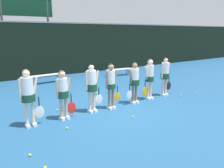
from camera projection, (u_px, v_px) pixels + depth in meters
The scene contains 22 objects.
ground_plane at pixel (112, 107), 8.32m from camera, with size 140.00×140.00×0.00m, color #235684.
fence_windscreen at pixel (50, 49), 13.80m from camera, with size 60.00×0.08×3.41m.
scoreboard at pixel (25, 13), 13.78m from camera, with size 3.42×0.15×5.15m.
bench_courtside at pixel (119, 70), 14.27m from camera, with size 1.73×0.55×0.44m.
bench_far at pixel (46, 76), 12.16m from camera, with size 1.71×0.42×0.47m.
player_0 at pixel (28, 93), 6.41m from camera, with size 0.68×0.40×1.76m.
player_1 at pixel (63, 91), 6.99m from camera, with size 0.67×0.37×1.63m.
player_2 at pixel (92, 84), 7.61m from camera, with size 0.66×0.38×1.72m.
player_3 at pixel (111, 82), 7.96m from camera, with size 0.61×0.33×1.70m.
player_4 at pixel (135, 80), 8.58m from camera, with size 0.65×0.38×1.65m.
player_5 at pixel (150, 76), 9.11m from camera, with size 0.64×0.34×1.72m.
player_6 at pixel (165, 74), 9.64m from camera, with size 0.67×0.38×1.71m.
tennis_ball_0 at pixel (181, 95), 9.75m from camera, with size 0.07×0.07×0.07m, color #CCE033.
tennis_ball_1 at pixel (67, 128), 6.44m from camera, with size 0.07×0.07×0.07m, color #CCE033.
tennis_ball_2 at pixel (158, 97), 9.55m from camera, with size 0.07×0.07×0.07m, color #CCE033.
tennis_ball_3 at pixel (30, 155), 5.03m from camera, with size 0.07×0.07×0.07m, color #CCE033.
tennis_ball_4 at pixel (57, 110), 7.93m from camera, with size 0.07×0.07×0.07m, color #CCE033.
tennis_ball_5 at pixel (132, 87), 11.30m from camera, with size 0.07×0.07×0.07m, color #CCE033.
tennis_ball_6 at pixel (96, 93), 10.15m from camera, with size 0.07×0.07×0.07m, color #CCE033.
tennis_ball_7 at pixel (133, 117), 7.28m from camera, with size 0.07×0.07×0.07m, color #CCE033.
tennis_ball_8 at pixel (197, 93), 10.09m from camera, with size 0.06×0.06×0.06m, color #CCE033.
tennis_ball_9 at pixel (45, 168), 4.56m from camera, with size 0.07×0.07×0.07m, color #CCE033.
Camera 1 is at (-4.33, -6.60, 2.79)m, focal length 35.00 mm.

